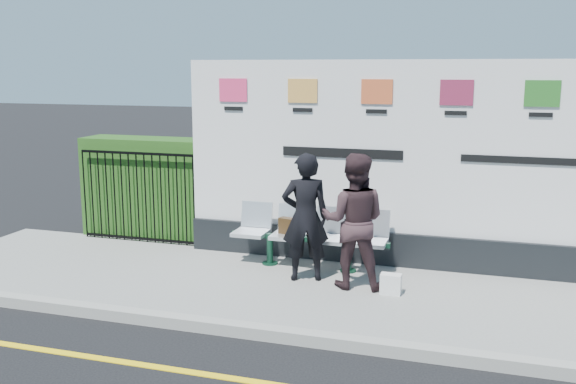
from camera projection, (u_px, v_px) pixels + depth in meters
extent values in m
cube|color=gray|center=(402.00, 301.00, 8.25)|extent=(14.00, 3.00, 0.12)
cube|color=gray|center=(384.00, 348.00, 6.84)|extent=(14.00, 0.18, 0.14)
cube|color=black|center=(449.00, 252.00, 9.31)|extent=(8.00, 0.30, 0.50)
cube|color=silver|center=(454.00, 150.00, 9.02)|extent=(8.00, 0.14, 2.50)
cube|color=#234C16|center=(151.00, 187.00, 11.09)|extent=(2.35, 0.70, 1.70)
imported|color=black|center=(305.00, 217.00, 8.73)|extent=(0.75, 0.62, 1.77)
imported|color=#322024|center=(354.00, 221.00, 8.45)|extent=(0.94, 0.77, 1.80)
cube|color=black|center=(289.00, 226.00, 9.38)|extent=(0.32, 0.20, 0.24)
cube|color=silver|center=(391.00, 284.00, 8.29)|extent=(0.27, 0.16, 0.27)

